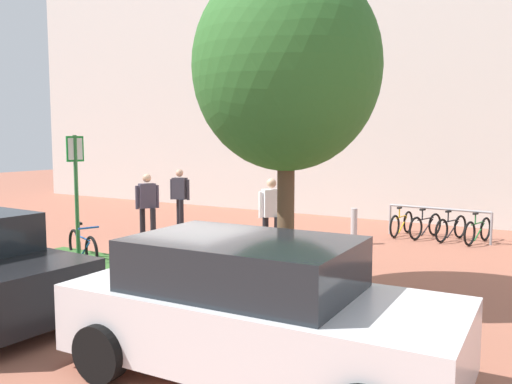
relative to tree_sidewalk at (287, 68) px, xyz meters
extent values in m
plane|color=#9E5B47|center=(-3.24, 1.72, -3.72)|extent=(60.00, 60.00, 0.00)
cube|color=silver|center=(-3.24, 9.59, 1.28)|extent=(28.00, 1.20, 10.00)
cube|color=#336028|center=(-2.42, -0.18, -3.64)|extent=(7.00, 1.10, 0.16)
cylinder|color=brown|center=(0.00, 0.00, -2.45)|extent=(0.28, 0.28, 2.54)
ellipsoid|color=#2D6628|center=(0.00, 0.00, 0.02)|extent=(2.99, 2.99, 3.29)
cylinder|color=#2D7238|center=(-4.77, -0.18, -2.38)|extent=(0.08, 0.08, 2.68)
cube|color=#198C33|center=(-4.77, -0.18, -1.32)|extent=(0.13, 0.35, 0.52)
cube|color=white|center=(-4.77, -0.18, -1.32)|extent=(0.12, 0.30, 0.44)
torus|color=black|center=(-5.24, 0.12, -3.39)|extent=(0.64, 0.30, 0.66)
torus|color=black|center=(-4.29, -0.25, -3.39)|extent=(0.64, 0.30, 0.66)
cylinder|color=#194CA5|center=(-4.77, -0.07, -3.17)|extent=(0.79, 0.34, 0.04)
cylinder|color=#194CA5|center=(-4.68, -0.10, -3.43)|extent=(0.58, 0.26, 0.44)
cylinder|color=#194CA5|center=(-4.94, 0.00, -3.05)|extent=(0.04, 0.04, 0.28)
cube|color=black|center=(-4.94, 0.00, -2.89)|extent=(0.22, 0.15, 0.05)
cylinder|color=#194CA5|center=(-4.41, -0.21, -2.91)|extent=(0.19, 0.40, 0.04)
cylinder|color=#99999E|center=(-0.35, 6.69, -3.32)|extent=(0.06, 0.06, 0.80)
cylinder|color=#99999E|center=(2.24, 6.48, -3.32)|extent=(0.06, 0.06, 0.80)
cylinder|color=#99999E|center=(0.95, 6.59, -2.92)|extent=(2.60, 0.27, 0.06)
torus|color=black|center=(-0.07, 6.20, -3.42)|extent=(0.11, 0.61, 0.61)
torus|color=black|center=(0.02, 7.14, -3.42)|extent=(0.11, 0.61, 0.61)
cylinder|color=gold|center=(-0.02, 6.67, -3.22)|extent=(0.11, 0.77, 0.03)
cylinder|color=gold|center=(-0.01, 6.76, -3.45)|extent=(0.09, 0.56, 0.40)
cylinder|color=gold|center=(-0.04, 6.50, -3.11)|extent=(0.03, 0.03, 0.26)
cube|color=black|center=(-0.04, 6.50, -2.96)|extent=(0.09, 0.19, 0.05)
cylinder|color=gold|center=(0.01, 7.03, -2.98)|extent=(0.39, 0.07, 0.04)
torus|color=black|center=(0.49, 6.17, -3.42)|extent=(0.23, 0.60, 0.61)
torus|color=black|center=(0.76, 7.07, -3.42)|extent=(0.23, 0.60, 0.61)
cylinder|color=black|center=(0.63, 6.62, -3.22)|extent=(0.25, 0.75, 0.03)
cylinder|color=black|center=(0.65, 6.71, -3.45)|extent=(0.19, 0.54, 0.40)
cylinder|color=black|center=(0.58, 6.46, -3.11)|extent=(0.03, 0.03, 0.26)
cube|color=black|center=(0.58, 6.46, -2.96)|extent=(0.12, 0.20, 0.05)
cylinder|color=black|center=(0.73, 6.97, -2.98)|extent=(0.38, 0.15, 0.04)
torus|color=black|center=(1.14, 6.16, -3.42)|extent=(0.23, 0.60, 0.61)
torus|color=black|center=(1.41, 7.05, -3.42)|extent=(0.23, 0.60, 0.61)
cylinder|color=black|center=(1.28, 6.61, -3.22)|extent=(0.26, 0.75, 0.03)
cylinder|color=black|center=(1.30, 6.69, -3.45)|extent=(0.19, 0.54, 0.40)
cylinder|color=black|center=(1.23, 6.44, -3.11)|extent=(0.03, 0.03, 0.26)
cube|color=black|center=(1.23, 6.44, -2.96)|extent=(0.12, 0.20, 0.05)
cylinder|color=black|center=(1.38, 6.95, -2.98)|extent=(0.38, 0.15, 0.04)
torus|color=black|center=(1.81, 6.10, -3.42)|extent=(0.20, 0.60, 0.61)
torus|color=black|center=(2.04, 7.01, -3.42)|extent=(0.20, 0.60, 0.61)
cylinder|color=#1E7233|center=(1.92, 6.56, -3.22)|extent=(0.22, 0.75, 0.03)
cylinder|color=#1E7233|center=(1.95, 6.65, -3.45)|extent=(0.17, 0.55, 0.40)
cylinder|color=#1E7233|center=(1.88, 6.39, -3.11)|extent=(0.03, 0.03, 0.26)
cube|color=black|center=(1.88, 6.39, -2.96)|extent=(0.12, 0.20, 0.05)
cylinder|color=#1E7233|center=(2.01, 6.90, -2.98)|extent=(0.38, 0.13, 0.04)
cylinder|color=#ADADB2|center=(-0.67, 4.81, -3.27)|extent=(0.16, 0.16, 0.90)
cylinder|color=black|center=(-2.04, 2.85, -3.30)|extent=(0.14, 0.14, 0.85)
cylinder|color=black|center=(-1.72, 2.82, -3.30)|extent=(0.14, 0.14, 0.85)
cube|color=white|center=(-1.88, 2.83, -2.56)|extent=(0.44, 0.46, 0.62)
cylinder|color=white|center=(-2.04, 2.63, -2.60)|extent=(0.09, 0.09, 0.59)
cylinder|color=white|center=(-1.72, 3.03, -2.60)|extent=(0.09, 0.09, 0.59)
sphere|color=tan|center=(-1.88, 2.83, -2.11)|extent=(0.22, 0.22, 0.22)
cylinder|color=black|center=(-5.98, 4.55, -3.30)|extent=(0.14, 0.14, 0.85)
cylinder|color=black|center=(-5.76, 4.38, -3.30)|extent=(0.14, 0.14, 0.85)
cube|color=#2D2D38|center=(-5.87, 4.46, -2.56)|extent=(0.45, 0.33, 0.62)
cylinder|color=#2D2D38|center=(-6.12, 4.40, -2.60)|extent=(0.09, 0.09, 0.59)
cylinder|color=#2D2D38|center=(-5.62, 4.52, -2.60)|extent=(0.09, 0.09, 0.59)
sphere|color=tan|center=(-5.87, 4.46, -2.11)|extent=(0.22, 0.22, 0.22)
cylinder|color=black|center=(-5.13, 2.49, -3.30)|extent=(0.14, 0.14, 0.85)
cylinder|color=black|center=(-5.52, 2.53, -3.30)|extent=(0.14, 0.14, 0.85)
cube|color=#383342|center=(-5.33, 2.51, -2.56)|extent=(0.42, 0.47, 0.62)
cylinder|color=#383342|center=(-5.19, 2.73, -2.60)|extent=(0.09, 0.09, 0.59)
cylinder|color=#383342|center=(-5.46, 2.29, -2.60)|extent=(0.09, 0.09, 0.59)
sphere|color=tan|center=(-5.33, 2.51, -2.11)|extent=(0.22, 0.22, 0.22)
cylinder|color=black|center=(-2.16, -2.48, -3.40)|extent=(0.65, 0.25, 0.64)
cube|color=silver|center=(1.16, -2.76, -3.12)|extent=(4.38, 1.99, 0.76)
cube|color=#1E2328|center=(0.96, -2.77, -2.46)|extent=(2.48, 1.69, 0.56)
cylinder|color=black|center=(2.58, -1.80, -3.40)|extent=(0.65, 0.25, 0.64)
cylinder|color=black|center=(-0.34, -1.93, -3.40)|extent=(0.65, 0.25, 0.64)
cylinder|color=black|center=(-0.26, -3.73, -3.40)|extent=(0.65, 0.25, 0.64)
camera|label=1|loc=(4.08, -7.63, -1.09)|focal=37.77mm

